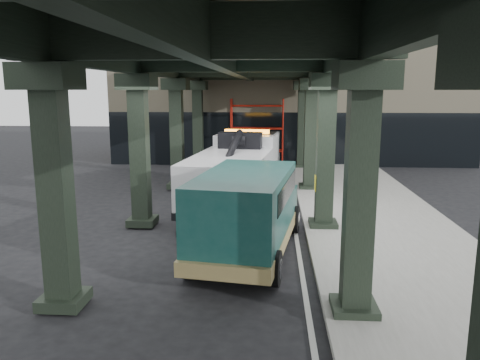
% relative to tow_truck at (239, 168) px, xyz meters
% --- Properties ---
extents(ground, '(90.00, 90.00, 0.00)m').
position_rel_tow_truck_xyz_m(ground, '(0.41, -5.42, -1.45)').
color(ground, black).
rests_on(ground, ground).
extents(sidewalk, '(5.00, 40.00, 0.15)m').
position_rel_tow_truck_xyz_m(sidewalk, '(4.91, -3.42, -1.37)').
color(sidewalk, gray).
rests_on(sidewalk, ground).
extents(lane_stripe, '(0.12, 38.00, 0.01)m').
position_rel_tow_truck_xyz_m(lane_stripe, '(2.11, -3.42, -1.44)').
color(lane_stripe, silver).
rests_on(lane_stripe, ground).
extents(viaduct, '(7.40, 32.00, 6.40)m').
position_rel_tow_truck_xyz_m(viaduct, '(0.01, -3.42, 4.01)').
color(viaduct, black).
rests_on(viaduct, ground).
extents(building, '(22.00, 10.00, 8.00)m').
position_rel_tow_truck_xyz_m(building, '(2.41, 14.58, 2.55)').
color(building, '#C6B793').
rests_on(building, ground).
extents(scaffolding, '(3.08, 0.88, 4.00)m').
position_rel_tow_truck_xyz_m(scaffolding, '(0.41, 9.23, 0.66)').
color(scaffolding, '#A8190D').
rests_on(scaffolding, ground).
extents(tow_truck, '(3.49, 9.26, 2.97)m').
position_rel_tow_truck_xyz_m(tow_truck, '(0.00, 0.00, 0.00)').
color(tow_truck, black).
rests_on(tow_truck, ground).
extents(towed_van, '(3.08, 6.12, 2.38)m').
position_rel_tow_truck_xyz_m(towed_van, '(0.68, -5.99, -0.17)').
color(towed_van, '#103C38').
rests_on(towed_van, ground).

